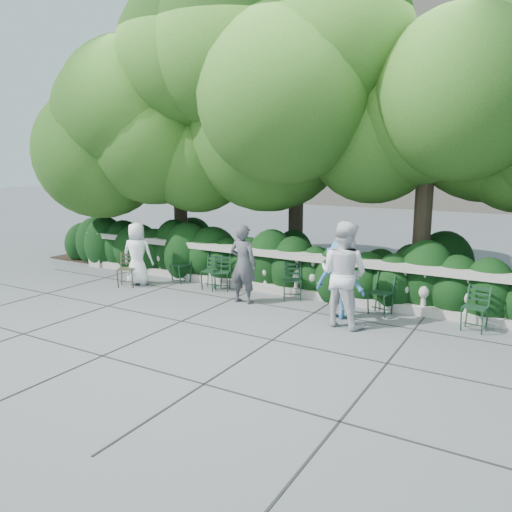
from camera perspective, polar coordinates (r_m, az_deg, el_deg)
The scene contains 15 objects.
ground at distance 10.32m, azimuth -2.83°, elevation -6.39°, with size 90.00×90.00×0.00m, color #52565A.
balustrade at distance 11.68m, azimuth 1.98°, elevation -1.82°, with size 12.00×0.44×1.00m.
shrub_hedge at distance 12.84m, azimuth 4.52°, elevation -2.90°, with size 15.00×2.60×1.70m, color black, non-canonical shape.
tree_canopy at distance 12.38m, azimuth 8.17°, elevation 14.99°, with size 15.04×6.52×6.78m.
chair_a at distance 11.96m, azimuth -5.38°, elevation -3.96°, with size 0.44×0.48×0.84m, color black, non-canonical shape.
chair_b at distance 11.81m, azimuth -4.13°, elevation -4.13°, with size 0.44×0.48×0.84m, color black, non-canonical shape.
chair_c at distance 12.81m, azimuth -9.05°, elevation -3.03°, with size 0.44×0.48×0.84m, color black, non-canonical shape.
chair_d at distance 11.08m, azimuth 4.17°, elevation -5.16°, with size 0.44×0.48×0.84m, color black, non-canonical shape.
chair_e at distance 9.90m, azimuth 23.35°, elevation -8.07°, with size 0.44×0.48×0.84m, color black, non-canonical shape.
chair_f at distance 10.34m, azimuth 13.58°, elevation -6.66°, with size 0.44×0.48×0.84m, color black, non-canonical shape.
chair_weathered at distance 12.55m, azimuth -14.65°, elevation -3.56°, with size 0.44×0.48×0.84m, color black, non-canonical shape.
person_businessman at distance 12.66m, azimuth -13.41°, elevation 0.24°, with size 0.76×0.50×1.56m, color white.
person_woman_grey at distance 10.75m, azimuth -1.47°, elevation -0.92°, with size 0.63×0.41×1.72m, color #404145.
person_casual_man at distance 9.39m, azimuth 9.95°, elevation -2.04°, with size 0.96×0.75×1.98m, color silver.
person_older_blue at distance 9.89m, azimuth 9.55°, elevation -2.64°, with size 1.00×0.58×1.55m, color teal.
Camera 1 is at (5.40, -8.22, 3.10)m, focal length 35.00 mm.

